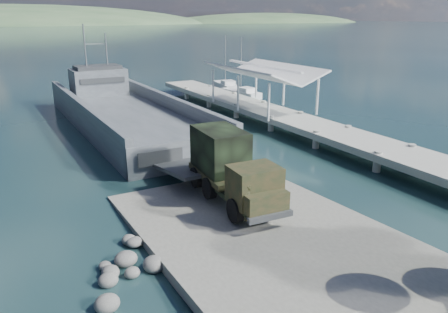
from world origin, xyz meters
TOP-DOWN VIEW (x-y plane):
  - ground at (0.00, 0.00)m, footprint 1400.00×1400.00m
  - boat_ramp at (0.00, -1.00)m, footprint 10.00×18.00m
  - shoreline_rocks at (-6.20, 0.50)m, footprint 3.20×5.60m
  - distant_headlands at (50.00, 560.00)m, footprint 1000.00×240.00m
  - pier at (13.00, 18.77)m, footprint 6.40×44.00m
  - landing_craft at (0.75, 23.51)m, footprint 8.42×32.32m
  - military_truck at (0.42, 3.80)m, footprint 2.81×7.51m
  - soldier at (-0.53, 0.51)m, footprint 0.71×0.55m
  - sailboat_near at (17.91, 31.84)m, footprint 2.64×6.26m
  - sailboat_far at (19.21, 38.29)m, footprint 2.64×6.25m

SIDE VIEW (x-z plane):
  - ground at x=0.00m, z-range 0.00..0.00m
  - shoreline_rocks at x=-6.20m, z-range -0.45..0.45m
  - distant_headlands at x=50.00m, z-range -24.00..24.00m
  - boat_ramp at x=0.00m, z-range 0.00..0.50m
  - sailboat_far at x=19.21m, z-range -3.29..4.08m
  - sailboat_near at x=17.91m, z-range -3.30..4.09m
  - landing_craft at x=0.75m, z-range -4.00..5.57m
  - soldier at x=-0.53m, z-range 0.50..2.22m
  - pier at x=13.00m, z-range -1.45..4.65m
  - military_truck at x=0.42m, z-range 0.49..3.91m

